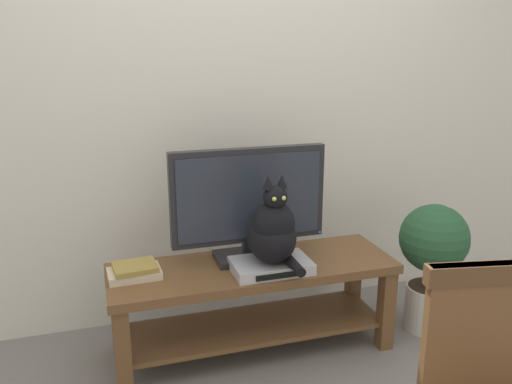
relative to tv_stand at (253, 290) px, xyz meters
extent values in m
cube|color=beige|center=(0.03, 0.53, 1.07)|extent=(7.00, 0.12, 2.80)
cube|color=brown|center=(0.00, 0.00, 0.12)|extent=(1.39, 0.46, 0.04)
cube|color=brown|center=(-0.65, -0.18, -0.12)|extent=(0.07, 0.07, 0.43)
cube|color=brown|center=(0.65, -0.18, -0.12)|extent=(0.07, 0.07, 0.43)
cube|color=brown|center=(-0.65, 0.18, -0.12)|extent=(0.07, 0.07, 0.43)
cube|color=brown|center=(0.65, 0.18, -0.12)|extent=(0.07, 0.07, 0.43)
cube|color=brown|center=(0.00, 0.00, -0.20)|extent=(1.29, 0.38, 0.02)
cube|color=black|center=(0.00, 0.07, 0.15)|extent=(0.33, 0.20, 0.03)
cube|color=black|center=(0.00, 0.07, 0.20)|extent=(0.06, 0.04, 0.07)
cube|color=black|center=(0.00, 0.07, 0.47)|extent=(0.76, 0.05, 0.47)
cube|color=#232833|center=(0.00, 0.04, 0.47)|extent=(0.71, 0.01, 0.41)
sphere|color=#2672F2|center=(0.37, 0.04, 0.25)|extent=(0.01, 0.01, 0.01)
cube|color=#ADADB2|center=(0.06, -0.10, 0.16)|extent=(0.37, 0.23, 0.05)
cube|color=black|center=(0.06, -0.22, 0.16)|extent=(0.22, 0.01, 0.03)
ellipsoid|color=black|center=(0.06, -0.10, 0.31)|extent=(0.23, 0.29, 0.24)
ellipsoid|color=black|center=(0.06, -0.13, 0.39)|extent=(0.19, 0.19, 0.22)
sphere|color=black|center=(0.06, -0.15, 0.52)|extent=(0.11, 0.11, 0.11)
cone|color=black|center=(0.03, -0.15, 0.59)|extent=(0.05, 0.05, 0.06)
cone|color=black|center=(0.09, -0.15, 0.59)|extent=(0.05, 0.05, 0.06)
sphere|color=#B2C64C|center=(0.04, -0.20, 0.52)|extent=(0.02, 0.02, 0.02)
sphere|color=#B2C64C|center=(0.08, -0.20, 0.52)|extent=(0.02, 0.02, 0.02)
cylinder|color=black|center=(0.13, -0.20, 0.21)|extent=(0.05, 0.23, 0.04)
cube|color=brown|center=(0.37, -1.18, 0.37)|extent=(0.42, 0.11, 0.43)
cube|color=#4D331C|center=(0.37, -1.18, 0.56)|extent=(0.44, 0.13, 0.06)
cube|color=beige|center=(-0.56, 0.02, 0.16)|extent=(0.25, 0.16, 0.04)
cube|color=olive|center=(-0.56, 0.02, 0.19)|extent=(0.21, 0.17, 0.02)
cylinder|color=beige|center=(0.97, -0.08, -0.21)|extent=(0.24, 0.24, 0.25)
cylinder|color=#332319|center=(0.97, -0.08, -0.09)|extent=(0.22, 0.22, 0.02)
cylinder|color=#4C3823|center=(0.97, -0.08, -0.02)|extent=(0.04, 0.04, 0.13)
sphere|color=#234C2D|center=(0.97, -0.08, 0.19)|extent=(0.36, 0.36, 0.36)
camera|label=1|loc=(-0.69, -2.28, 1.19)|focal=37.18mm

